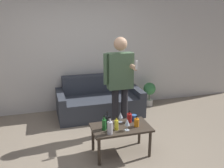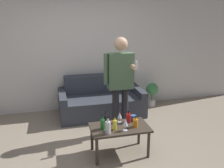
{
  "view_description": "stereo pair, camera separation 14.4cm",
  "coord_description": "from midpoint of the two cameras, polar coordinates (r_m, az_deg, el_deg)",
  "views": [
    {
      "loc": [
        -0.77,
        -3.09,
        2.1
      ],
      "look_at": [
        0.33,
        0.66,
        0.95
      ],
      "focal_mm": 40.0,
      "sensor_mm": 36.0,
      "label": 1
    },
    {
      "loc": [
        -0.63,
        -3.13,
        2.1
      ],
      "look_at": [
        0.33,
        0.66,
        0.95
      ],
      "focal_mm": 40.0,
      "sensor_mm": 36.0,
      "label": 2
    }
  ],
  "objects": [
    {
      "name": "ground_plane",
      "position": [
        3.82,
        -3.16,
        -16.99
      ],
      "size": [
        16.0,
        16.0,
        0.0
      ],
      "primitive_type": "plane",
      "color": "gray"
    },
    {
      "name": "coffee_table",
      "position": [
        3.78,
        0.94,
        -10.51
      ],
      "size": [
        0.87,
        0.51,
        0.45
      ],
      "color": "#3D3328",
      "rests_on": "ground_plane"
    },
    {
      "name": "bottle_yellow",
      "position": [
        3.5,
        -1.68,
        -9.89
      ],
      "size": [
        0.08,
        0.08,
        0.25
      ],
      "color": "silver",
      "rests_on": "coffee_table"
    },
    {
      "name": "wall_back",
      "position": [
        5.37,
        -8.71,
        8.19
      ],
      "size": [
        8.0,
        0.06,
        2.7
      ],
      "color": "silver",
      "rests_on": "ground_plane"
    },
    {
      "name": "bottle_green",
      "position": [
        3.74,
        4.53,
        -8.73
      ],
      "size": [
        0.07,
        0.07,
        0.17
      ],
      "color": "orange",
      "rests_on": "coffee_table"
    },
    {
      "name": "bottle_red",
      "position": [
        3.62,
        -2.96,
        -9.2
      ],
      "size": [
        0.06,
        0.06,
        0.22
      ],
      "color": "#23752D",
      "rests_on": "coffee_table"
    },
    {
      "name": "person_standing_front",
      "position": [
        4.23,
        0.84,
        1.33
      ],
      "size": [
        0.5,
        0.43,
        1.69
      ],
      "color": "#232328",
      "rests_on": "ground_plane"
    },
    {
      "name": "bottle_dark",
      "position": [
        3.62,
        -0.14,
        -9.27
      ],
      "size": [
        0.06,
        0.06,
        0.2
      ],
      "color": "yellow",
      "rests_on": "coffee_table"
    },
    {
      "name": "cup_on_table",
      "position": [
        3.94,
        4.01,
        -7.69
      ],
      "size": [
        0.08,
        0.08,
        0.09
      ],
      "color": "#3366B2",
      "rests_on": "coffee_table"
    },
    {
      "name": "potted_plant",
      "position": [
        5.72,
        7.84,
        -1.63
      ],
      "size": [
        0.28,
        0.28,
        0.54
      ],
      "color": "silver",
      "rests_on": "ground_plane"
    },
    {
      "name": "couch",
      "position": [
        5.25,
        -3.77,
        -3.9
      ],
      "size": [
        1.72,
        0.89,
        0.78
      ],
      "color": "#383D47",
      "rests_on": "ground_plane"
    },
    {
      "name": "bottle_orange",
      "position": [
        3.87,
        2.92,
        -7.69
      ],
      "size": [
        0.08,
        0.08,
        0.18
      ],
      "color": "#B21E1E",
      "rests_on": "coffee_table"
    },
    {
      "name": "bottle_clear",
      "position": [
        3.67,
        -2.21,
        -8.6
      ],
      "size": [
        0.06,
        0.06,
        0.26
      ],
      "color": "black",
      "rests_on": "coffee_table"
    },
    {
      "name": "wine_glass_near",
      "position": [
        3.6,
        2.32,
        -8.77
      ],
      "size": [
        0.07,
        0.07,
        0.18
      ],
      "color": "silver",
      "rests_on": "coffee_table"
    },
    {
      "name": "wine_glass_far",
      "position": [
        3.84,
        0.89,
        -7.21
      ],
      "size": [
        0.07,
        0.07,
        0.17
      ],
      "color": "silver",
      "rests_on": "coffee_table"
    }
  ]
}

